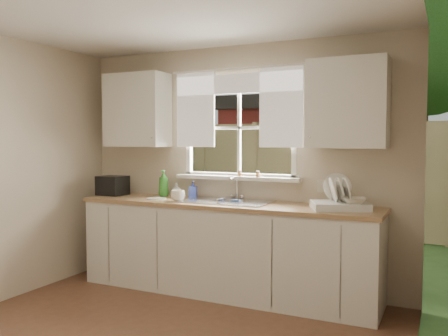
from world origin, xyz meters
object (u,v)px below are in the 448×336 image
at_px(black_appliance, 113,185).
at_px(soap_bottle_a, 164,183).
at_px(dish_rack, 340,202).
at_px(cup, 178,196).

bearing_deg(black_appliance, soap_bottle_a, 15.74).
relative_size(dish_rack, black_appliance, 2.02).
xyz_separation_m(dish_rack, cup, (-1.58, -0.16, -0.01)).
xyz_separation_m(dish_rack, soap_bottle_a, (-1.94, 0.14, 0.08)).
bearing_deg(cup, dish_rack, -16.05).
bearing_deg(soap_bottle_a, black_appliance, -155.20).
relative_size(soap_bottle_a, cup, 2.05).
relative_size(dish_rack, soap_bottle_a, 2.03).
distance_m(soap_bottle_a, cup, 0.47).
relative_size(dish_rack, cup, 4.15).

